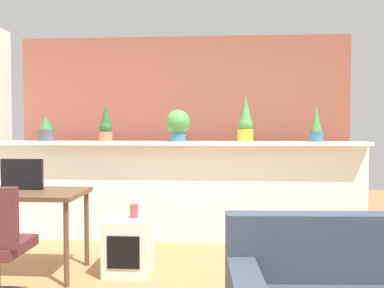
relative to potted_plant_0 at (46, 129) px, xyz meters
name	(u,v)px	position (x,y,z in m)	size (l,w,h in m)	color
divider_wall	(179,193)	(1.55, 0.07, -0.75)	(4.26, 0.16, 1.12)	white
plant_shelf	(178,143)	(1.55, 0.03, -0.17)	(4.26, 0.36, 0.04)	white
brick_wall_behind	(183,133)	(1.55, 0.67, -0.06)	(4.26, 0.10, 2.50)	#9E5442
potted_plant_0	(46,129)	(0.00, 0.00, 0.00)	(0.18, 0.18, 0.30)	#4C4C51
potted_plant_1	(106,125)	(0.71, 0.00, 0.04)	(0.15, 0.15, 0.42)	#C66B42
potted_plant_2	(178,124)	(1.56, -0.01, 0.05)	(0.28, 0.28, 0.36)	#386B84
potted_plant_3	(245,121)	(2.32, 0.06, 0.08)	(0.18, 0.18, 0.53)	gold
potted_plant_4	(316,125)	(3.11, 0.04, 0.04)	(0.16, 0.16, 0.41)	#386B84
desk	(22,201)	(0.26, -1.08, -0.64)	(1.10, 0.60, 0.75)	brown
tv_monitor	(22,174)	(0.22, -1.00, -0.42)	(0.39, 0.04, 0.28)	black
side_cube_shelf	(129,246)	(1.20, -0.99, -1.06)	(0.40, 0.41, 0.50)	silver
vase_on_shelf	(134,211)	(1.25, -0.97, -0.75)	(0.07, 0.07, 0.12)	#CC3D47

